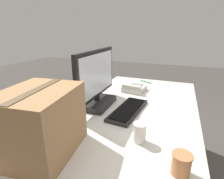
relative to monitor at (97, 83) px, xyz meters
The scene contains 9 objects.
office_desk 0.62m from the monitor, 87.91° to the right, with size 1.80×0.90×0.74m.
monitor is the anchor object (origin of this frame).
keyboard 0.31m from the monitor, 94.62° to the right, with size 0.45×0.20×0.03m.
desk_phone 0.50m from the monitor, 23.09° to the right, with size 0.23×0.22×0.08m.
paper_cup_left 0.81m from the monitor, 128.92° to the right, with size 0.08×0.08×0.10m.
paper_cup_right 0.56m from the monitor, 129.66° to the right, with size 0.07×0.07×0.11m.
spoon 0.99m from the monitor, 30.63° to the right, with size 0.15×0.08×0.00m.
cardboard_box 0.59m from the monitor, behind, with size 0.40×0.34×0.32m.
pen_marker 0.83m from the monitor, 16.73° to the right, with size 0.08×0.13×0.01m.
Camera 1 is at (-1.15, -0.28, 1.30)m, focal length 28.00 mm.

